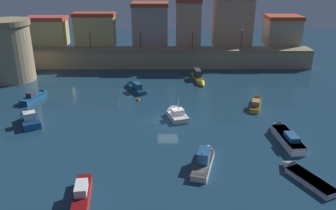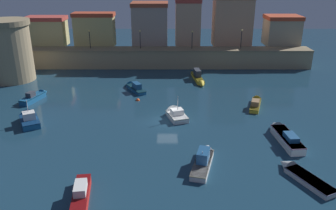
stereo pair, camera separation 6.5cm
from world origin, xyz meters
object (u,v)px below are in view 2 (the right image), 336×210
Objects in this scene: fortress_tower at (10,50)px; moored_boat_1 at (205,158)px; moored_boat_6 at (285,135)px; moored_boat_7 at (176,114)px; quay_lamp_1 at (141,36)px; moored_boat_3 at (256,103)px; moored_boat_8 at (80,203)px; moored_boat_4 at (199,78)px; mooring_buoy_0 at (138,100)px; quay_lamp_0 at (90,36)px; moored_boat_5 at (301,174)px; quay_lamp_2 at (193,37)px; moored_boat_2 at (36,96)px; quay_lamp_3 at (242,36)px; moored_boat_0 at (29,118)px; moored_boat_10 at (135,87)px.

fortress_tower is 1.46× the size of moored_boat_1.
moored_boat_6 is (8.95, 4.59, 0.03)m from moored_boat_1.
fortress_tower is at bearing 41.88° from moored_boat_7.
quay_lamp_1 is (20.11, 8.02, 0.73)m from fortress_tower.
moored_boat_6 is at bearing -158.55° from moored_boat_3.
moored_boat_8 is (-18.36, -21.39, 0.16)m from moored_boat_3.
moored_boat_4 is 12.71m from mooring_buoy_0.
moored_boat_1 is at bearing -62.67° from quay_lamp_0.
quay_lamp_0 is 0.56× the size of moored_boat_5.
quay_lamp_2 is 9.92m from moored_boat_4.
quay_lamp_1 is at bearing -21.23° from moored_boat_2.
quay_lamp_3 is at bearing -28.13° from moored_boat_5.
moored_boat_3 is 12.61m from moored_boat_4.
quay_lamp_3 is 25.22m from mooring_buoy_0.
quay_lamp_1 is 24.33m from moored_boat_7.
moored_boat_8 is at bearing 116.11° from moored_boat_6.
quay_lamp_3 is 0.58× the size of moored_boat_5.
moored_boat_3 is at bearing 132.19° from moored_boat_8.
quay_lamp_3 reaches higher than moored_boat_7.
moored_boat_0 is at bearing 42.13° from moored_boat_5.
moored_boat_7 is 8.06× the size of mooring_buoy_0.
quay_lamp_1 is at bearing 21.74° from fortress_tower.
moored_boat_2 is at bearing 63.65° from moored_boat_6.
fortress_tower reaches higher than moored_boat_3.
moored_boat_2 is 13.90m from moored_boat_10.
moored_boat_7 is (-4.02, -14.51, -0.10)m from moored_boat_4.
moored_boat_7 is (14.92, -23.03, -5.22)m from quay_lamp_0.
moored_boat_3 is 0.87× the size of moored_boat_6.
moored_boat_10 reaches higher than moored_boat_5.
mooring_buoy_0 is at bearing 49.80° from moored_boat_6.
moored_boat_1 is (-9.77, -33.71, -5.22)m from quay_lamp_3.
quay_lamp_3 is (8.82, 0.00, 0.14)m from quay_lamp_2.
moored_boat_1 is 10.05m from moored_boat_6.
quay_lamp_2 is at bearing -180.00° from quay_lamp_3.
moored_boat_6 is at bearing -91.61° from quay_lamp_3.
moored_boat_10 is 10.34× the size of mooring_buoy_0.
moored_boat_8 is at bearing -136.81° from moored_boat_2.
moored_boat_5 is at bearing -54.71° from quay_lamp_0.
quay_lamp_0 is 1.01× the size of quay_lamp_1.
moored_boat_1 reaches higher than moored_boat_4.
moored_boat_1 is at bearing 174.19° from moored_boat_10.
quay_lamp_0 is at bearing 14.84° from moored_boat_7.
moored_boat_3 is 15.95m from mooring_buoy_0.
quay_lamp_2 is 0.44× the size of moored_boat_8.
moored_boat_1 is at bearing -110.72° from moored_boat_2.
mooring_buoy_0 is (-15.70, 18.70, -0.26)m from moored_boat_5.
fortress_tower is 1.36× the size of moored_boat_6.
moored_boat_3 reaches higher than moored_boat_5.
quay_lamp_3 is 0.63× the size of moored_boat_2.
moored_boat_10 is (-16.78, 6.31, 0.05)m from moored_boat_3.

